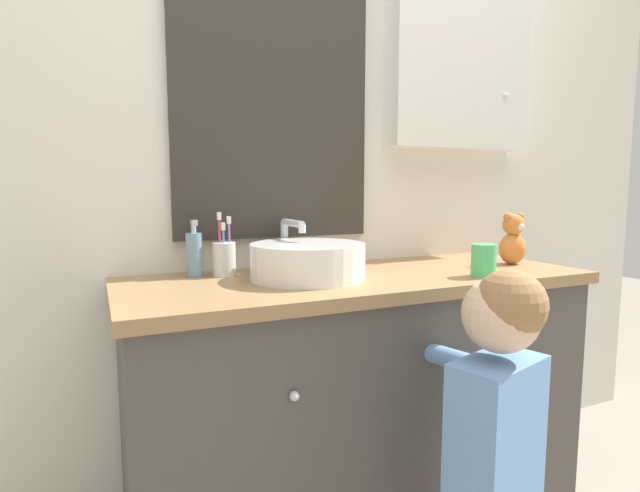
% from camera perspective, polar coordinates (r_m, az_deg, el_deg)
% --- Properties ---
extents(wall_back, '(3.20, 0.18, 2.50)m').
position_cam_1_polar(wall_back, '(1.77, 1.25, 14.15)').
color(wall_back, silver).
rests_on(wall_back, ground_plane).
extents(vanity_counter, '(1.40, 0.53, 0.79)m').
position_cam_1_polar(vanity_counter, '(1.62, 4.50, -17.14)').
color(vanity_counter, '#4C4742').
rests_on(vanity_counter, ground_plane).
extents(sink_basin, '(0.33, 0.38, 0.16)m').
position_cam_1_polar(sink_basin, '(1.44, -1.44, -1.60)').
color(sink_basin, white).
rests_on(sink_basin, vanity_counter).
extents(toothbrush_holder, '(0.07, 0.07, 0.19)m').
position_cam_1_polar(toothbrush_holder, '(1.51, -10.90, -1.31)').
color(toothbrush_holder, silver).
rests_on(toothbrush_holder, vanity_counter).
extents(soap_dispenser, '(0.05, 0.05, 0.17)m').
position_cam_1_polar(soap_dispenser, '(1.51, -14.15, -0.87)').
color(soap_dispenser, '#6B93B2').
rests_on(soap_dispenser, vanity_counter).
extents(child_figure, '(0.26, 0.45, 0.88)m').
position_cam_1_polar(child_figure, '(1.26, 19.44, -19.18)').
color(child_figure, slate).
rests_on(child_figure, ground_plane).
extents(teddy_bear, '(0.10, 0.08, 0.18)m').
position_cam_1_polar(teddy_bear, '(1.82, 21.17, 0.66)').
color(teddy_bear, orange).
rests_on(teddy_bear, vanity_counter).
extents(drinking_cup, '(0.07, 0.07, 0.10)m').
position_cam_1_polar(drinking_cup, '(1.54, 18.19, -1.57)').
color(drinking_cup, '#4CC670').
rests_on(drinking_cup, vanity_counter).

